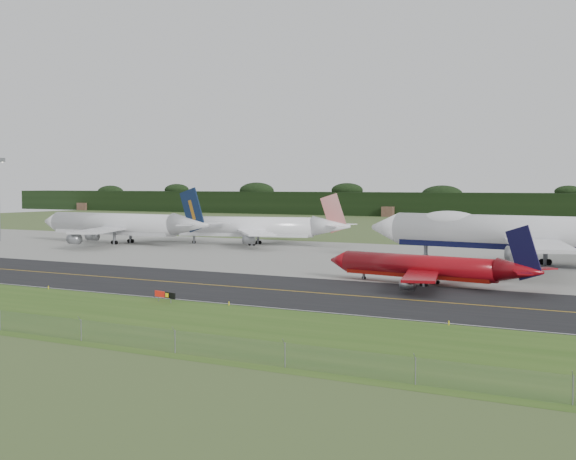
{
  "coord_description": "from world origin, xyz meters",
  "views": [
    {
      "loc": [
        64.48,
        -107.68,
        15.92
      ],
      "look_at": [
        -9.77,
        22.0,
        7.45
      ],
      "focal_mm": 50.0,
      "sensor_mm": 36.0,
      "label": 1
    }
  ],
  "objects_px": {
    "jet_ba_747": "(532,234)",
    "jet_navy_gold": "(122,225)",
    "jet_star_tail": "(254,228)",
    "taxiway_sign": "(165,295)",
    "jet_red_737": "(429,268)"
  },
  "relations": [
    {
      "from": "jet_ba_747",
      "to": "jet_navy_gold",
      "type": "bearing_deg",
      "value": 176.92
    },
    {
      "from": "jet_navy_gold",
      "to": "jet_star_tail",
      "type": "bearing_deg",
      "value": 22.56
    },
    {
      "from": "jet_ba_747",
      "to": "taxiway_sign",
      "type": "relative_size",
      "value": 17.45
    },
    {
      "from": "jet_red_737",
      "to": "jet_ba_747",
      "type": "bearing_deg",
      "value": 79.76
    },
    {
      "from": "jet_navy_gold",
      "to": "taxiway_sign",
      "type": "distance_m",
      "value": 111.84
    },
    {
      "from": "jet_red_737",
      "to": "jet_navy_gold",
      "type": "distance_m",
      "value": 112.18
    },
    {
      "from": "jet_red_737",
      "to": "taxiway_sign",
      "type": "height_order",
      "value": "jet_red_737"
    },
    {
      "from": "jet_red_737",
      "to": "jet_star_tail",
      "type": "xyz_separation_m",
      "value": [
        -69.53,
        58.39,
        1.8
      ]
    },
    {
      "from": "jet_star_tail",
      "to": "taxiway_sign",
      "type": "xyz_separation_m",
      "value": [
        44.76,
        -93.76,
        -3.57
      ]
    },
    {
      "from": "jet_ba_747",
      "to": "jet_red_737",
      "type": "distance_m",
      "value": 39.38
    },
    {
      "from": "taxiway_sign",
      "to": "jet_ba_747",
      "type": "bearing_deg",
      "value": 66.77
    },
    {
      "from": "jet_star_tail",
      "to": "jet_navy_gold",
      "type": "bearing_deg",
      "value": -157.44
    },
    {
      "from": "jet_navy_gold",
      "to": "taxiway_sign",
      "type": "relative_size",
      "value": 13.96
    },
    {
      "from": "jet_star_tail",
      "to": "taxiway_sign",
      "type": "height_order",
      "value": "jet_star_tail"
    },
    {
      "from": "jet_navy_gold",
      "to": "taxiway_sign",
      "type": "bearing_deg",
      "value": -45.62
    }
  ]
}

